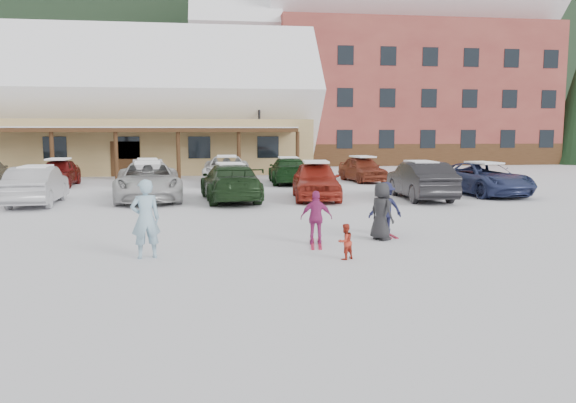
{
  "coord_description": "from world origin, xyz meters",
  "views": [
    {
      "loc": [
        -1.66,
        -13.32,
        2.81
      ],
      "look_at": [
        0.3,
        1.0,
        1.0
      ],
      "focal_mm": 35.0,
      "sensor_mm": 36.0,
      "label": 1
    }
  ],
  "objects": [
    {
      "name": "alpine_hotel",
      "position": [
        14.27,
        38.0,
        8.63
      ],
      "size": [
        31.48,
        14.01,
        21.48
      ],
      "color": "maroon",
      "rests_on": "ground"
    },
    {
      "name": "conifer_3",
      "position": [
        6.0,
        44.0,
        5.12
      ],
      "size": [
        3.96,
        3.96,
        9.18
      ],
      "color": "black",
      "rests_on": "ground"
    },
    {
      "name": "child_navy",
      "position": [
        3.04,
        1.37,
        0.72
      ],
      "size": [
        0.95,
        0.57,
        1.44
      ],
      "primitive_type": "imported",
      "rotation": [
        0.0,
        0.0,
        3.18
      ],
      "color": "#161838",
      "rests_on": "ground"
    },
    {
      "name": "parked_car_4",
      "position": [
        2.64,
        9.59,
        0.79
      ],
      "size": [
        2.33,
        4.78,
        1.57
      ],
      "primitive_type": "imported",
      "rotation": [
        0.0,
        0.0,
        -0.1
      ],
      "color": "#A42B1E",
      "rests_on": "ground"
    },
    {
      "name": "forested_hillside",
      "position": [
        0.0,
        85.0,
        19.0
      ],
      "size": [
        300.0,
        70.0,
        38.0
      ],
      "primitive_type": "cube",
      "color": "black",
      "rests_on": "ground"
    },
    {
      "name": "parked_car_11",
      "position": [
        2.47,
        16.73,
        0.71
      ],
      "size": [
        2.2,
        4.96,
        1.42
      ],
      "primitive_type": "imported",
      "rotation": [
        0.0,
        0.0,
        3.1
      ],
      "color": "#143515",
      "rests_on": "ground"
    },
    {
      "name": "bystander_dark",
      "position": [
        2.69,
        0.62,
        0.75
      ],
      "size": [
        0.75,
        0.87,
        1.5
      ],
      "primitive_type": "imported",
      "rotation": [
        0.0,
        0.0,
        2.03
      ],
      "color": "black",
      "rests_on": "ground"
    },
    {
      "name": "child_magenta",
      "position": [
        0.91,
        0.27,
        0.67
      ],
      "size": [
        0.83,
        0.46,
        1.35
      ],
      "primitive_type": "imported",
      "rotation": [
        0.0,
        0.0,
        2.97
      ],
      "color": "#A32B70",
      "rests_on": "ground"
    },
    {
      "name": "parked_car_12",
      "position": [
        6.78,
        17.39,
        0.71
      ],
      "size": [
        2.22,
        4.35,
        1.42
      ],
      "primitive_type": "imported",
      "rotation": [
        0.0,
        0.0,
        0.13
      ],
      "color": "maroon",
      "rests_on": "ground"
    },
    {
      "name": "skis_child_navy",
      "position": [
        3.04,
        1.37,
        0.01
      ],
      "size": [
        0.26,
        1.41,
        0.03
      ],
      "primitive_type": "cube",
      "rotation": [
        0.0,
        0.0,
        3.18
      ],
      "color": "#AA1835",
      "rests_on": "ground"
    },
    {
      "name": "toddler_red",
      "position": [
        1.23,
        -1.47,
        0.4
      ],
      "size": [
        0.49,
        0.46,
        0.8
      ],
      "primitive_type": "imported",
      "rotation": [
        0.0,
        0.0,
        3.67
      ],
      "color": "#B22F1F",
      "rests_on": "ground"
    },
    {
      "name": "skis_child_magenta",
      "position": [
        0.91,
        0.27,
        0.01
      ],
      "size": [
        0.44,
        1.41,
        0.03
      ],
      "primitive_type": "cube",
      "rotation": [
        0.0,
        0.0,
        2.97
      ],
      "color": "#AA1835",
      "rests_on": "ground"
    },
    {
      "name": "parked_car_8",
      "position": [
        -9.46,
        16.84,
        0.71
      ],
      "size": [
        1.82,
        4.21,
        1.42
      ],
      "primitive_type": "imported",
      "rotation": [
        0.0,
        0.0,
        0.04
      ],
      "color": "#62100F",
      "rests_on": "ground"
    },
    {
      "name": "adult_skier",
      "position": [
        -3.13,
        -0.74,
        0.88
      ],
      "size": [
        0.73,
        0.58,
        1.77
      ],
      "primitive_type": "imported",
      "rotation": [
        0.0,
        0.0,
        3.41
      ],
      "color": "#8DB3C7",
      "rests_on": "ground"
    },
    {
      "name": "conifer_4",
      "position": [
        34.0,
        46.0,
        6.54
      ],
      "size": [
        5.06,
        5.06,
        11.73
      ],
      "color": "black",
      "rests_on": "ground"
    },
    {
      "name": "ground",
      "position": [
        0.0,
        0.0,
        0.0
      ],
      "size": [
        160.0,
        160.0,
        0.0
      ],
      "primitive_type": "plane",
      "color": "silver",
      "rests_on": "ground"
    },
    {
      "name": "parked_car_2",
      "position": [
        -4.24,
        10.16,
        0.78
      ],
      "size": [
        3.16,
        5.86,
        1.56
      ],
      "primitive_type": "imported",
      "rotation": [
        0.0,
        0.0,
        0.1
      ],
      "color": "#BABABA",
      "rests_on": "ground"
    },
    {
      "name": "parked_car_1",
      "position": [
        -8.33,
        9.28,
        0.74
      ],
      "size": [
        1.86,
        4.59,
        1.48
      ],
      "primitive_type": "imported",
      "rotation": [
        0.0,
        0.0,
        3.21
      ],
      "color": "#A9A9AE",
      "rests_on": "ground"
    },
    {
      "name": "lamp_post",
      "position": [
        1.57,
        24.51,
        3.49
      ],
      "size": [
        0.5,
        0.25,
        6.18
      ],
      "color": "black",
      "rests_on": "ground"
    },
    {
      "name": "parked_car_3",
      "position": [
        -0.91,
        9.43,
        0.76
      ],
      "size": [
        2.61,
        5.41,
        1.52
      ],
      "primitive_type": "imported",
      "rotation": [
        0.0,
        0.0,
        3.24
      ],
      "color": "black",
      "rests_on": "ground"
    },
    {
      "name": "parked_car_10",
      "position": [
        -0.84,
        16.8,
        0.76
      ],
      "size": [
        2.62,
        5.5,
        1.51
      ],
      "primitive_type": "imported",
      "rotation": [
        0.0,
        0.0,
        -0.02
      ],
      "color": "white",
      "rests_on": "ground"
    },
    {
      "name": "day_lodge",
      "position": [
        -9.0,
        27.96,
        3.94
      ],
      "size": [
        29.12,
        12.5,
        10.38
      ],
      "color": "tan",
      "rests_on": "ground"
    },
    {
      "name": "parked_car_6",
      "position": [
        10.36,
        10.21,
        0.72
      ],
      "size": [
        3.07,
        5.45,
        1.44
      ],
      "primitive_type": "imported",
      "rotation": [
        0.0,
        0.0,
        0.14
      ],
      "color": "navy",
      "rests_on": "ground"
    },
    {
      "name": "parked_car_5",
      "position": [
        6.97,
        8.98,
        0.78
      ],
      "size": [
        1.85,
        4.83,
        1.57
      ],
      "primitive_type": "imported",
      "rotation": [
        0.0,
        0.0,
        3.1
      ],
      "color": "black",
      "rests_on": "ground"
    },
    {
      "name": "parked_car_9",
      "position": [
        -4.96,
        16.64,
        0.69
      ],
      "size": [
        1.99,
        4.36,
        1.39
      ],
      "primitive_type": "imported",
      "rotation": [
        0.0,
        0.0,
        3.27
      ],
      "color": "#ACABB0",
      "rests_on": "ground"
    }
  ]
}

